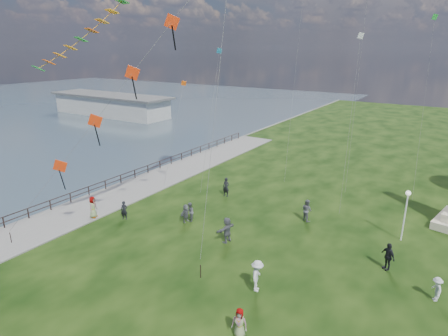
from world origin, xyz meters
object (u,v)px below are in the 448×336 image
Objects in this scene: person_4 at (239,323)px; person_10 at (93,208)px; lamppost at (406,205)px; person_1 at (190,212)px; person_8 at (436,289)px; person_9 at (388,256)px; person_2 at (257,276)px; pier_pavilion at (110,105)px; person_5 at (186,213)px; person_6 at (226,187)px; person_0 at (124,210)px; person_7 at (307,210)px; person_11 at (227,230)px.

person_4 is 0.87× the size of person_10.
person_10 is at bearing -156.15° from lamppost.
lamppost is at bearing 80.44° from person_1.
person_9 reaches higher than person_8.
person_2 is 1.05× the size of person_9.
person_4 is at bearing -76.55° from person_9.
pier_pavilion reaches higher than person_4.
person_1 is at bearing -83.53° from person_10.
person_2 is 1.06× the size of person_10.
lamppost is at bearing -63.94° from person_5.
lamppost is 15.58m from person_6.
person_7 reaches higher than person_0.
person_11 is at bearing 31.27° from person_2.
person_7 is at bearing 8.67° from person_0.
person_4 is at bearing -66.52° from person_8.
person_4 is 18.27m from person_6.
person_6 is at bearing 23.65° from person_7.
person_9 is at bearing -60.56° from person_2.
person_11 reaches higher than person_10.
person_7 reaches higher than person_5.
person_2 is at bearing -34.33° from pier_pavilion.
lamppost reaches higher than person_9.
person_11 reaches higher than person_1.
person_10 is (-24.80, -3.30, 0.18)m from person_8.
lamppost is 16.56m from person_5.
person_0 is 20.00m from person_9.
person_1 is 17.76m from person_8.
pier_pavilion is 67.83m from lamppost.
lamppost is at bearing -88.66° from person_10.
person_11 is at bearing -14.55° from person_0.
person_7 is at bearing -26.80° from pier_pavilion.
person_8 is 0.79× the size of person_9.
pier_pavilion is at bearing -167.83° from person_9.
person_0 is at bearing 61.58° from person_7.
person_2 is at bearing 125.03° from person_7.
person_2 is at bearing -85.83° from person_8.
person_4 is at bearing 45.33° from person_11.
person_6 reaches higher than person_1.
person_1 is (47.09, -33.05, -1.04)m from pier_pavilion.
person_11 reaches higher than person_6.
person_10 is at bearing 67.53° from person_2.
pier_pavilion is 67.82m from person_2.
person_6 is 1.26× the size of person_8.
person_5 is (4.58, 2.35, -0.04)m from person_0.
person_7 is at bearing 92.55° from person_1.
person_0 is 0.83× the size of person_11.
person_2 is 9.95m from person_8.
person_0 is 0.82× the size of person_2.
person_10 is at bearing -105.68° from person_8.
pier_pavilion is at bearing -114.26° from person_11.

